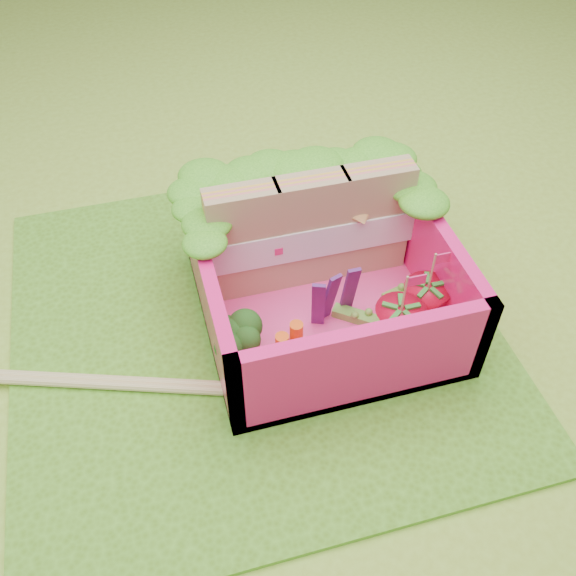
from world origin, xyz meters
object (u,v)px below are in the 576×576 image
Objects in this scene: sandwich_stack at (311,231)px; strawberry_right at (425,303)px; broccoli at (240,339)px; bento_box at (323,278)px; strawberry_left at (398,326)px; chopsticks at (44,379)px.

strawberry_right is (0.49, -0.50, -0.21)m from sandwich_stack.
broccoli is at bearing -135.33° from sandwich_stack.
strawberry_right is (1.01, 0.02, -0.05)m from broccoli.
bento_box is 2.58× the size of strawberry_left.
bento_box is 0.47m from strawberry_left.
broccoli is (-0.52, -0.51, -0.16)m from sandwich_stack.
chopsticks is at bearing -167.45° from sandwich_stack.
sandwich_stack is 0.54× the size of chopsticks.
broccoli is at bearing -179.01° from strawberry_right.
chopsticks is (-1.00, 0.18, -0.20)m from broccoli.
sandwich_stack is at bearing 134.87° from strawberry_right.
strawberry_left is at bearing -50.53° from bento_box.
chopsticks is (-1.52, -0.34, -0.36)m from sandwich_stack.
strawberry_left is (0.30, -0.36, -0.09)m from bento_box.
strawberry_left reaches higher than strawberry_right.
strawberry_right is 0.21× the size of chopsticks.
strawberry_left is 0.22× the size of chopsticks.
sandwich_stack reaches higher than chopsticks.
bento_box is at bearing 26.42° from broccoli.
bento_box is 0.28m from sandwich_stack.
sandwich_stack reaches higher than broccoli.
strawberry_left is at bearing -64.72° from sandwich_stack.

